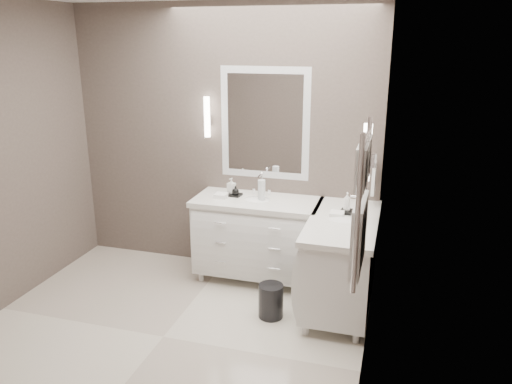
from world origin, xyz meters
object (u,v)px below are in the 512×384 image
(vanity_back, at_px, (257,234))
(vanity_right, at_px, (341,258))
(towel_ladder, at_px, (360,210))
(waste_bin, at_px, (271,301))

(vanity_back, height_order, vanity_right, same)
(vanity_back, relative_size, towel_ladder, 1.38)
(vanity_back, xyz_separation_m, waste_bin, (0.32, -0.67, -0.33))
(vanity_back, height_order, towel_ladder, towel_ladder)
(vanity_right, distance_m, towel_ladder, 1.60)
(vanity_back, relative_size, waste_bin, 4.08)
(vanity_right, xyz_separation_m, towel_ladder, (0.23, -1.30, 0.91))
(waste_bin, bearing_deg, vanity_right, 31.83)
(vanity_right, relative_size, towel_ladder, 1.38)
(towel_ladder, bearing_deg, waste_bin, 129.25)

